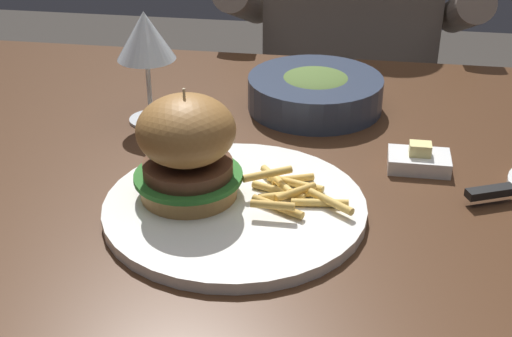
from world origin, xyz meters
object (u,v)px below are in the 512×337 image
Objects in this scene: burger_sandwich at (187,148)px; wine_glass at (145,39)px; main_plate at (235,207)px; diner_person at (347,92)px; butter_dish at (419,160)px; soup_bowl at (315,91)px.

wine_glass reaches higher than burger_sandwich.
diner_person is (0.10, 0.82, -0.18)m from main_plate.
butter_dish is 0.23m from soup_bowl.
butter_dish is 0.71m from diner_person.
soup_bowl is 0.55m from diner_person.
main_plate is 0.26m from butter_dish.
wine_glass reaches higher than soup_bowl.
main_plate is 1.49× the size of soup_bowl.
diner_person is at bearing 85.64° from soup_bowl.
soup_bowl is at bearing 68.35° from burger_sandwich.
butter_dish is at bearing 26.26° from burger_sandwich.
main_plate is at bearing -146.32° from butter_dish.
burger_sandwich is at bearing -63.30° from wine_glass.
main_plate is 1.85× the size of wine_glass.
diner_person is (0.16, 0.81, -0.25)m from burger_sandwich.
wine_glass is at bearing 116.70° from burger_sandwich.
soup_bowl is at bearing 78.28° from main_plate.
butter_dish reaches higher than main_plate.
main_plate is 2.28× the size of burger_sandwich.
wine_glass is 0.41m from butter_dish.
burger_sandwich reaches higher than butter_dish.
diner_person reaches higher than butter_dish.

